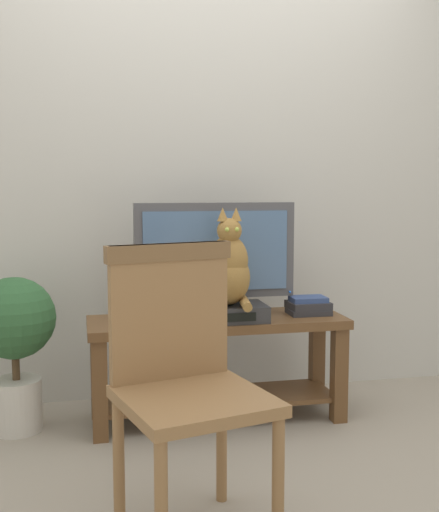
{
  "coord_description": "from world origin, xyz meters",
  "views": [
    {
      "loc": [
        -0.67,
        -2.61,
        1.17
      ],
      "look_at": [
        -0.01,
        0.4,
        0.83
      ],
      "focal_mm": 45.66,
      "sensor_mm": 36.0,
      "label": 1
    }
  ],
  "objects": [
    {
      "name": "cat",
      "position": [
        0.02,
        0.37,
        0.77
      ],
      "size": [
        0.22,
        0.34,
        0.47
      ],
      "color": "olive",
      "rests_on": "media_box"
    },
    {
      "name": "media_box",
      "position": [
        0.02,
        0.38,
        0.55
      ],
      "size": [
        0.37,
        0.24,
        0.08
      ],
      "color": "#2D2D30",
      "rests_on": "tv_stand"
    },
    {
      "name": "wooden_chair",
      "position": [
        -0.34,
        -0.52,
        0.56
      ],
      "size": [
        0.55,
        0.55,
        0.97
      ],
      "color": "olive",
      "rests_on": "ground"
    },
    {
      "name": "potted_plant",
      "position": [
        -0.97,
        0.51,
        0.46
      ],
      "size": [
        0.38,
        0.38,
        0.74
      ],
      "color": "beige",
      "rests_on": "ground"
    },
    {
      "name": "back_wall",
      "position": [
        0.0,
        0.95,
        1.4
      ],
      "size": [
        7.0,
        0.12,
        2.8
      ],
      "primitive_type": "cube",
      "color": "beige",
      "rests_on": "ground"
    },
    {
      "name": "book_stack",
      "position": [
        0.46,
        0.45,
        0.56
      ],
      "size": [
        0.21,
        0.17,
        0.09
      ],
      "color": "#2D2D33",
      "rests_on": "tv_stand"
    },
    {
      "name": "ground_plane",
      "position": [
        0.0,
        0.0,
        0.0
      ],
      "size": [
        12.0,
        12.0,
        0.0
      ],
      "primitive_type": "plane",
      "color": "gray"
    },
    {
      "name": "tv_stand",
      "position": [
        -0.01,
        0.45,
        0.35
      ],
      "size": [
        1.26,
        0.41,
        0.51
      ],
      "color": "brown",
      "rests_on": "ground"
    },
    {
      "name": "tv",
      "position": [
        -0.01,
        0.5,
        0.81
      ],
      "size": [
        0.8,
        0.2,
        0.56
      ],
      "color": "#4C4C51",
      "rests_on": "tv_stand"
    }
  ]
}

